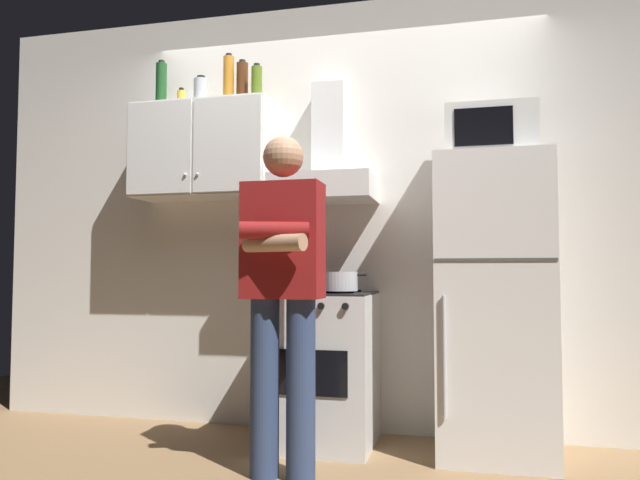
% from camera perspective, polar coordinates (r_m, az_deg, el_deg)
% --- Properties ---
extents(ground_plane, '(7.00, 7.00, 0.00)m').
position_cam_1_polar(ground_plane, '(3.35, 0.00, -20.01)').
color(ground_plane, olive).
extents(back_wall_tiled, '(4.80, 0.10, 2.70)m').
position_cam_1_polar(back_wall_tiled, '(3.82, 2.11, 2.51)').
color(back_wall_tiled, silver).
rests_on(back_wall_tiled, ground_plane).
extents(upper_cabinet, '(0.90, 0.37, 0.60)m').
position_cam_1_polar(upper_cabinet, '(3.92, -10.97, 8.32)').
color(upper_cabinet, silver).
extents(stove_oven, '(0.60, 0.62, 0.87)m').
position_cam_1_polar(stove_oven, '(3.51, 0.16, -12.02)').
color(stove_oven, silver).
rests_on(stove_oven, ground_plane).
extents(range_hood, '(0.60, 0.44, 0.75)m').
position_cam_1_polar(range_hood, '(3.64, 0.62, 6.71)').
color(range_hood, white).
extents(refrigerator, '(0.60, 0.62, 1.60)m').
position_cam_1_polar(refrigerator, '(3.38, 16.12, -5.97)').
color(refrigerator, white).
rests_on(refrigerator, ground_plane).
extents(microwave, '(0.48, 0.37, 0.28)m').
position_cam_1_polar(microwave, '(3.48, 15.86, 9.70)').
color(microwave, silver).
rests_on(microwave, refrigerator).
extents(person_standing, '(0.38, 0.33, 1.64)m').
position_cam_1_polar(person_standing, '(2.89, -3.59, -4.57)').
color(person_standing, navy).
rests_on(person_standing, ground_plane).
extents(cooking_pot, '(0.30, 0.20, 0.11)m').
position_cam_1_polar(cooking_pot, '(3.32, 1.87, -3.95)').
color(cooking_pot, '#B7BABF').
rests_on(cooking_pot, stove_oven).
extents(bottle_spice_jar, '(0.05, 0.05, 0.13)m').
position_cam_1_polar(bottle_spice_jar, '(4.12, -13.06, 12.94)').
color(bottle_spice_jar, gold).
rests_on(bottle_spice_jar, upper_cabinet).
extents(bottle_rum_dark, '(0.07, 0.07, 0.28)m').
position_cam_1_polar(bottle_rum_dark, '(3.97, -7.41, 14.61)').
color(bottle_rum_dark, '#47230F').
rests_on(bottle_rum_dark, upper_cabinet).
extents(bottle_canister_steel, '(0.09, 0.09, 0.18)m').
position_cam_1_polar(bottle_canister_steel, '(4.02, -11.27, 13.71)').
color(bottle_canister_steel, '#B2B5BA').
rests_on(bottle_canister_steel, upper_cabinet).
extents(bottle_olive_oil, '(0.07, 0.07, 0.23)m').
position_cam_1_polar(bottle_olive_oil, '(3.88, -6.04, 14.63)').
color(bottle_olive_oil, '#4C6B19').
rests_on(bottle_olive_oil, upper_cabinet).
extents(bottle_liquor_amber, '(0.07, 0.07, 0.33)m').
position_cam_1_polar(bottle_liquor_amber, '(4.01, -8.70, 14.80)').
color(bottle_liquor_amber, '#B7721E').
rests_on(bottle_liquor_amber, upper_cabinet).
extents(bottle_wine_green, '(0.07, 0.07, 0.32)m').
position_cam_1_polar(bottle_wine_green, '(4.18, -14.87, 14.04)').
color(bottle_wine_green, '#19471E').
rests_on(bottle_wine_green, upper_cabinet).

